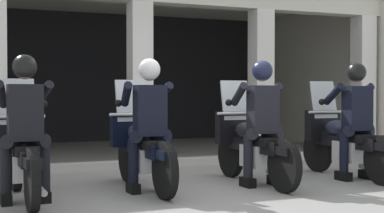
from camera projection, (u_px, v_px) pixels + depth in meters
The scene contains 11 objects.
ground_plane at pixel (131, 161), 10.04m from camera, with size 80.00×80.00×0.00m, color gray.
station_building at pixel (100, 49), 12.10m from camera, with size 10.27×5.36×3.27m.
kerb_strip at pixel (150, 163), 9.20m from camera, with size 9.77×0.24×0.12m, color #B7B5AD.
motorcycle_far_left at pixel (22, 154), 6.46m from camera, with size 0.62×2.04×1.35m.
police_officer_far_left at pixel (25, 115), 6.19m from camera, with size 0.63×0.61×1.58m.
motorcycle_center_left at pixel (142, 148), 7.17m from camera, with size 0.62×2.04×1.35m.
police_officer_center_left at pixel (149, 113), 6.90m from camera, with size 0.63×0.61×1.58m.
motorcycle_center_right at pixel (251, 145), 7.60m from camera, with size 0.62×2.04×1.35m.
police_officer_center_right at pixel (262, 112), 7.33m from camera, with size 0.63×0.61×1.58m.
motorcycle_far_right at pixel (342, 141), 8.15m from camera, with size 0.62×2.04×1.35m.
police_officer_far_right at pixel (356, 111), 7.87m from camera, with size 0.63×0.61×1.58m.
Camera 1 is at (-2.94, -6.63, 1.18)m, focal length 54.53 mm.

